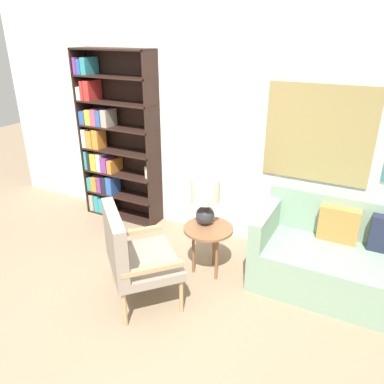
{
  "coord_description": "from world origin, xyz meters",
  "views": [
    {
      "loc": [
        1.54,
        -1.69,
        2.28
      ],
      "look_at": [
        0.1,
        1.11,
        0.9
      ],
      "focal_mm": 35.0,
      "sensor_mm": 36.0,
      "label": 1
    }
  ],
  "objects_px": {
    "bookshelf": "(110,143)",
    "armchair": "(130,251)",
    "side_table": "(208,233)",
    "couch": "(358,261)",
    "table_lamp": "(205,197)"
  },
  "relations": [
    {
      "from": "bookshelf",
      "to": "armchair",
      "type": "relative_size",
      "value": 2.31
    },
    {
      "from": "side_table",
      "to": "bookshelf",
      "type": "bearing_deg",
      "value": 158.88
    },
    {
      "from": "side_table",
      "to": "table_lamp",
      "type": "bearing_deg",
      "value": 138.69
    },
    {
      "from": "bookshelf",
      "to": "side_table",
      "type": "bearing_deg",
      "value": -21.12
    },
    {
      "from": "armchair",
      "to": "couch",
      "type": "height_order",
      "value": "armchair"
    },
    {
      "from": "couch",
      "to": "table_lamp",
      "type": "height_order",
      "value": "table_lamp"
    },
    {
      "from": "armchair",
      "to": "couch",
      "type": "bearing_deg",
      "value": 31.21
    },
    {
      "from": "bookshelf",
      "to": "table_lamp",
      "type": "bearing_deg",
      "value": -20.16
    },
    {
      "from": "couch",
      "to": "side_table",
      "type": "distance_m",
      "value": 1.41
    },
    {
      "from": "side_table",
      "to": "armchair",
      "type": "bearing_deg",
      "value": -120.97
    },
    {
      "from": "bookshelf",
      "to": "armchair",
      "type": "bearing_deg",
      "value": -47.21
    },
    {
      "from": "bookshelf",
      "to": "table_lamp",
      "type": "relative_size",
      "value": 4.38
    },
    {
      "from": "couch",
      "to": "armchair",
      "type": "bearing_deg",
      "value": -148.79
    },
    {
      "from": "side_table",
      "to": "couch",
      "type": "bearing_deg",
      "value": 15.47
    },
    {
      "from": "side_table",
      "to": "table_lamp",
      "type": "xyz_separation_m",
      "value": [
        -0.06,
        0.05,
        0.35
      ]
    }
  ]
}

